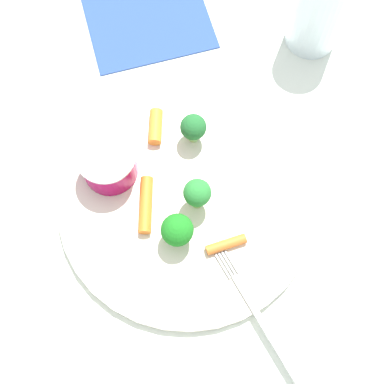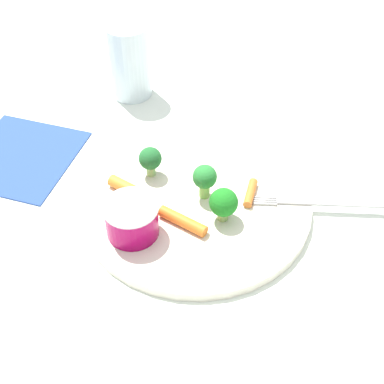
# 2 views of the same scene
# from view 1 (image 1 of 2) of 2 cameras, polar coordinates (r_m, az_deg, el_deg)

# --- Properties ---
(ground_plane) EXTENTS (2.40, 2.40, 0.00)m
(ground_plane) POSITION_cam_1_polar(r_m,az_deg,el_deg) (0.57, -0.90, -1.07)
(ground_plane) COLOR white
(plate) EXTENTS (0.27, 0.27, 0.01)m
(plate) POSITION_cam_1_polar(r_m,az_deg,el_deg) (0.56, -0.91, -0.87)
(plate) COLOR silver
(plate) RESTS_ON ground_plane
(sauce_cup) EXTENTS (0.06, 0.06, 0.04)m
(sauce_cup) POSITION_cam_1_polar(r_m,az_deg,el_deg) (0.56, -9.38, 3.08)
(sauce_cup) COLOR #990547
(sauce_cup) RESTS_ON plate
(broccoli_floret_0) EXTENTS (0.03, 0.03, 0.05)m
(broccoli_floret_0) POSITION_cam_1_polar(r_m,az_deg,el_deg) (0.53, 0.16, -0.18)
(broccoli_floret_0) COLOR #83C35B
(broccoli_floret_0) RESTS_ON plate
(broccoli_floret_1) EXTENTS (0.03, 0.03, 0.04)m
(broccoli_floret_1) POSITION_cam_1_polar(r_m,az_deg,el_deg) (0.52, -2.02, -4.16)
(broccoli_floret_1) COLOR #86AD57
(broccoli_floret_1) RESTS_ON plate
(broccoli_floret_2) EXTENTS (0.03, 0.03, 0.04)m
(broccoli_floret_2) POSITION_cam_1_polar(r_m,az_deg,el_deg) (0.56, -0.24, 6.93)
(broccoli_floret_2) COLOR #8DC46E
(broccoli_floret_2) RESTS_ON plate
(carrot_stick_0) EXTENTS (0.04, 0.02, 0.01)m
(carrot_stick_0) POSITION_cam_1_polar(r_m,az_deg,el_deg) (0.54, 3.29, -5.67)
(carrot_stick_0) COLOR orange
(carrot_stick_0) RESTS_ON plate
(carrot_stick_1) EXTENTS (0.02, 0.06, 0.01)m
(carrot_stick_1) POSITION_cam_1_polar(r_m,az_deg,el_deg) (0.55, -5.40, -1.40)
(carrot_stick_1) COLOR orange
(carrot_stick_1) RESTS_ON plate
(carrot_stick_2) EXTENTS (0.02, 0.04, 0.01)m
(carrot_stick_2) POSITION_cam_1_polar(r_m,az_deg,el_deg) (0.58, -4.33, 7.03)
(carrot_stick_2) COLOR orange
(carrot_stick_2) RESTS_ON plate
(fork) EXTENTS (0.09, 0.16, 0.00)m
(fork) POSITION_cam_1_polar(r_m,az_deg,el_deg) (0.53, 7.39, -14.13)
(fork) COLOR #B5B3B0
(fork) RESTS_ON plate
(drinking_glass) EXTENTS (0.06, 0.06, 0.11)m
(drinking_glass) POSITION_cam_1_polar(r_m,az_deg,el_deg) (0.64, 13.28, 18.71)
(drinking_glass) COLOR silver
(drinking_glass) RESTS_ON ground_plane
(napkin) EXTENTS (0.18, 0.17, 0.00)m
(napkin) POSITION_cam_1_polar(r_m,az_deg,el_deg) (0.69, -5.21, 18.44)
(napkin) COLOR #2C4990
(napkin) RESTS_ON ground_plane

